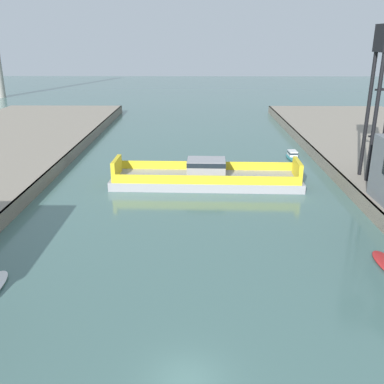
% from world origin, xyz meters
% --- Properties ---
extents(ground_plane, '(400.00, 400.00, 0.00)m').
position_xyz_m(ground_plane, '(0.00, 0.00, 0.00)').
color(ground_plane, '#476B66').
extents(chain_ferry, '(23.94, 7.03, 3.33)m').
position_xyz_m(chain_ferry, '(1.69, 33.42, 1.03)').
color(chain_ferry, '#939399').
rests_on(chain_ferry, ground).
extents(moored_boat_near_left, '(1.95, 5.42, 1.18)m').
position_xyz_m(moored_boat_near_left, '(15.38, 46.32, 0.44)').
color(moored_boat_near_left, '#237075').
rests_on(moored_boat_near_left, ground).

